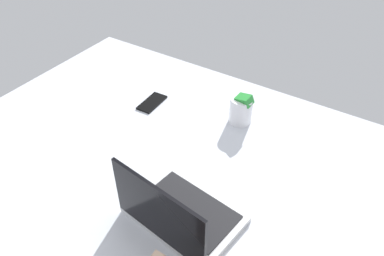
{
  "coord_description": "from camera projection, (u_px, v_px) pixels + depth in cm",
  "views": [
    {
      "loc": [
        -54.25,
        69.3,
        113.13
      ],
      "look_at": [
        3.83,
        -21.42,
        24.0
      ],
      "focal_mm": 35.29,
      "sensor_mm": 36.0,
      "label": 1
    }
  ],
  "objects": [
    {
      "name": "bed_mattress",
      "position": [
        169.0,
        197.0,
        1.34
      ],
      "size": [
        180.0,
        140.0,
        18.0
      ],
      "primitive_type": "cube",
      "color": "#B7BCC6",
      "rests_on": "ground"
    },
    {
      "name": "laptop",
      "position": [
        178.0,
        214.0,
        1.12
      ],
      "size": [
        35.71,
        27.09,
        23.0
      ],
      "rotation": [
        0.0,
        0.0,
        -0.13
      ],
      "color": "#B7BABC",
      "rests_on": "bed_mattress"
    },
    {
      "name": "snack_cup",
      "position": [
        241.0,
        109.0,
        1.49
      ],
      "size": [
        9.64,
        9.06,
        13.85
      ],
      "color": "silver",
      "rests_on": "bed_mattress"
    },
    {
      "name": "cell_phone",
      "position": [
        152.0,
        103.0,
        1.62
      ],
      "size": [
        7.38,
        14.27,
        0.8
      ],
      "primitive_type": "cube",
      "rotation": [
        0.0,
        0.0,
        0.04
      ],
      "color": "black",
      "rests_on": "bed_mattress"
    }
  ]
}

